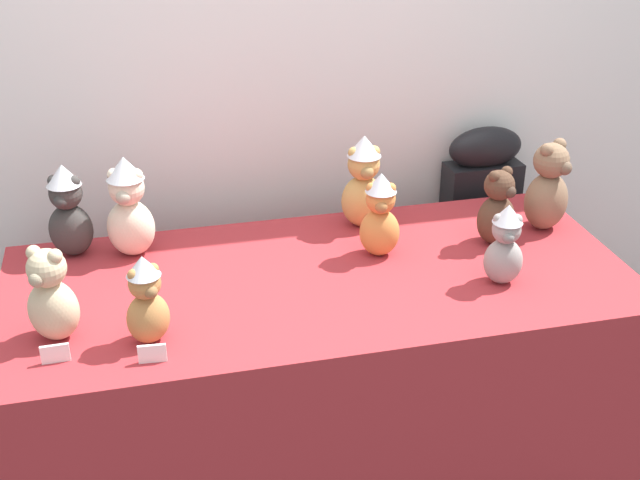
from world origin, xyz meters
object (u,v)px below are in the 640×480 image
Objects in this scene: teddy_bear_honey at (363,183)px; teddy_bear_mocha at (548,188)px; teddy_bear_ash at (505,245)px; teddy_bear_cocoa at (497,209)px; teddy_bear_ginger at (380,216)px; instrument_case at (476,241)px; teddy_bear_sand at (51,297)px; display_table at (320,374)px; teddy_bear_cream at (129,208)px; teddy_bear_charcoal at (68,212)px; teddy_bear_caramel at (147,301)px.

teddy_bear_honey is 1.03× the size of teddy_bear_mocha.
teddy_bear_ash is 0.82× the size of teddy_bear_mocha.
teddy_bear_cocoa is 0.93× the size of teddy_bear_ginger.
teddy_bear_honey is at bearing -157.53° from instrument_case.
teddy_bear_ginger reaches higher than teddy_bear_sand.
teddy_bear_honey is at bearing 54.26° from display_table.
teddy_bear_cream is 1.08× the size of teddy_bear_charcoal.
teddy_bear_ash is at bearing -135.59° from teddy_bear_cocoa.
teddy_bear_mocha is at bearing 42.47° from teddy_bear_sand.
teddy_bear_sand reaches higher than teddy_bear_caramel.
display_table is 6.79× the size of teddy_bear_ginger.
teddy_bear_cream reaches higher than display_table.
teddy_bear_charcoal is at bearing 144.24° from teddy_bear_mocha.
teddy_bear_cocoa is (0.59, 0.08, 0.47)m from display_table.
teddy_bear_cream is 1.03× the size of teddy_bear_honey.
teddy_bear_honey is (0.01, 0.21, 0.02)m from teddy_bear_ginger.
teddy_bear_cream reaches higher than teddy_bear_ash.
teddy_bear_ginger is at bearing 156.31° from teddy_bear_ash.
teddy_bear_cream reaches higher than teddy_bear_caramel.
teddy_bear_ginger is 0.87× the size of teddy_bear_honey.
teddy_bear_cream is at bearing 144.35° from teddy_bear_cocoa.
teddy_bear_ginger is at bearing 152.71° from teddy_bear_cocoa.
teddy_bear_ash is 1.12m from teddy_bear_cream.
teddy_bear_ginger is at bearing 2.05° from teddy_bear_caramel.
teddy_bear_cocoa is 0.43m from teddy_bear_honey.
teddy_bear_cream is 0.18m from teddy_bear_charcoal.
teddy_bear_charcoal is at bearing -172.99° from instrument_case.
teddy_bear_ash is (0.50, -0.16, 0.47)m from display_table.
teddy_bear_cream is at bearing 95.16° from teddy_bear_sand.
instrument_case is 3.50× the size of teddy_bear_sand.
display_table is 7.42× the size of teddy_bear_caramel.
teddy_bear_ash is 0.41m from teddy_bear_mocha.
teddy_bear_cocoa is 0.81× the size of teddy_bear_honey.
teddy_bear_caramel is at bearing -150.43° from instrument_case.
teddy_bear_honey is at bearing 56.91° from teddy_bear_sand.
teddy_bear_ash reaches higher than instrument_case.
teddy_bear_charcoal is at bearing -178.05° from teddy_bear_cream.
instrument_case is at bearing 56.54° from teddy_bear_sand.
teddy_bear_charcoal is (0.03, 0.47, 0.02)m from teddy_bear_sand.
instrument_case is 0.55m from teddy_bear_mocha.
teddy_bear_sand is at bearing 161.69° from teddy_bear_mocha.
teddy_bear_cocoa is 1.13m from teddy_bear_caramel.
teddy_bear_cocoa is at bearing 167.38° from teddy_bear_mocha.
display_table is 0.76m from teddy_bear_cocoa.
teddy_bear_ginger reaches higher than instrument_case.
teddy_bear_cocoa is 0.85× the size of teddy_bear_charcoal.
teddy_bear_ginger is 0.94m from teddy_bear_charcoal.
instrument_case is 3.74× the size of teddy_bear_ash.
teddy_bear_honey is at bearing 101.89° from teddy_bear_ginger.
display_table is 0.93m from instrument_case.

